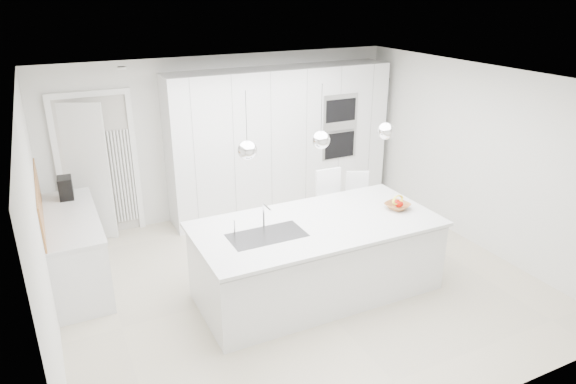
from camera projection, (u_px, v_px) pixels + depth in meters
name	position (u px, v px, depth m)	size (l,w,h in m)	color
floor	(298.00, 281.00, 6.42)	(5.50, 5.50, 0.00)	beige
wall_back	(227.00, 136.00, 8.04)	(5.50, 5.50, 0.00)	silver
wall_left	(40.00, 235.00, 4.83)	(5.00, 5.00, 0.00)	silver
ceiling	(300.00, 80.00, 5.49)	(5.50, 5.50, 0.00)	white
tall_cabinets	(281.00, 141.00, 8.15)	(3.60, 0.60, 2.30)	white
oven_stack	(340.00, 127.00, 8.19)	(0.62, 0.04, 1.05)	#A5A5A8
doorway_frame	(98.00, 168.00, 7.30)	(1.11, 0.08, 2.13)	white
hallway_door	(80.00, 173.00, 7.17)	(0.82, 0.04, 2.00)	white
radiator	(123.00, 177.00, 7.49)	(0.32, 0.04, 1.40)	white
left_base_cabinets	(76.00, 251.00, 6.26)	(0.60, 1.80, 0.86)	white
left_worktop	(70.00, 217.00, 6.09)	(0.62, 1.82, 0.04)	silver
oak_backsplash	(39.00, 201.00, 5.88)	(0.02, 1.80, 0.50)	#AB6D36
island_base	(318.00, 260.00, 6.05)	(2.80, 1.20, 0.86)	white
island_worktop	(317.00, 224.00, 5.92)	(2.84, 1.40, 0.04)	silver
island_sink	(267.00, 242.00, 5.64)	(0.84, 0.44, 0.18)	#3F3F42
island_tap	(264.00, 215.00, 5.74)	(0.02, 0.02, 0.30)	white
pendant_left	(247.00, 150.00, 5.16)	(0.20, 0.20, 0.20)	white
pendant_mid	(321.00, 140.00, 5.50)	(0.20, 0.20, 0.20)	white
pendant_right	(386.00, 131.00, 5.85)	(0.20, 0.20, 0.20)	white
fruit_bowl	(397.00, 206.00, 6.27)	(0.29, 0.29, 0.07)	#AB6D36
espresso_machine	(66.00, 188.00, 6.55)	(0.17, 0.26, 0.28)	black
bar_stool_left	(333.00, 213.00, 6.95)	(0.38, 0.53, 1.15)	white
bar_stool_right	(361.00, 209.00, 7.25)	(0.34, 0.47, 1.02)	white
apple_a	(400.00, 204.00, 6.25)	(0.07, 0.07, 0.07)	#B70E03
apple_b	(397.00, 203.00, 6.28)	(0.08, 0.08, 0.08)	#B70E03
apple_c	(399.00, 204.00, 6.23)	(0.08, 0.08, 0.08)	#B70E03
banana_bunch	(398.00, 200.00, 6.23)	(0.22, 0.22, 0.03)	yellow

